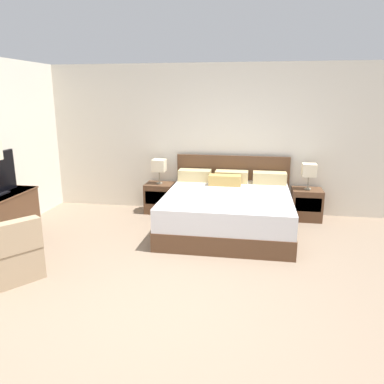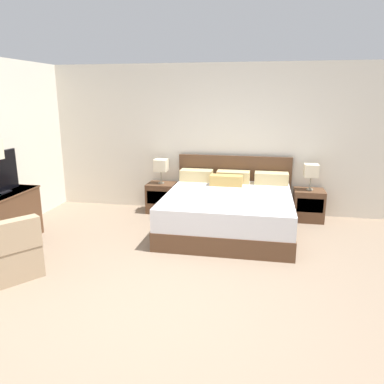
{
  "view_description": "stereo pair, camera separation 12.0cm",
  "coord_description": "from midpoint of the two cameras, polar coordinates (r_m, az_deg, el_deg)",
  "views": [
    {
      "loc": [
        0.79,
        -3.29,
        2.12
      ],
      "look_at": [
        -0.09,
        1.94,
        0.75
      ],
      "focal_mm": 35.0,
      "sensor_mm": 36.0,
      "label": 1
    },
    {
      "loc": [
        0.91,
        -3.27,
        2.12
      ],
      "look_at": [
        -0.09,
        1.94,
        0.75
      ],
      "focal_mm": 35.0,
      "sensor_mm": 36.0,
      "label": 2
    }
  ],
  "objects": [
    {
      "name": "bed",
      "position": [
        6.05,
        6.14,
        -2.76
      ],
      "size": [
        2.05,
        2.11,
        1.06
      ],
      "color": "brown",
      "rests_on": "ground"
    },
    {
      "name": "table_lamp_right",
      "position": [
        6.7,
        18.2,
        3.06
      ],
      "size": [
        0.23,
        0.23,
        0.45
      ],
      "color": "gray",
      "rests_on": "nightstand_right"
    },
    {
      "name": "armchair_by_window",
      "position": [
        5.0,
        -25.95,
        -8.59
      ],
      "size": [
        0.96,
        0.95,
        0.76
      ],
      "color": "#9E8466",
      "rests_on": "ground"
    },
    {
      "name": "wall_back",
      "position": [
        6.93,
        3.76,
        8.01
      ],
      "size": [
        7.27,
        0.06,
        2.68
      ],
      "primitive_type": "cube",
      "color": "silver",
      "rests_on": "ground"
    },
    {
      "name": "dresser",
      "position": [
        6.06,
        -26.21,
        -3.58
      ],
      "size": [
        0.55,
        1.1,
        0.77
      ],
      "color": "brown",
      "rests_on": "ground"
    },
    {
      "name": "nightstand_right",
      "position": [
        6.84,
        17.81,
        -1.91
      ],
      "size": [
        0.51,
        0.44,
        0.54
      ],
      "color": "brown",
      "rests_on": "ground"
    },
    {
      "name": "ground_plane",
      "position": [
        4.0,
        -3.3,
        -17.59
      ],
      "size": [
        10.58,
        10.58,
        0.0
      ],
      "primitive_type": "plane",
      "color": "#84705B"
    },
    {
      "name": "nightstand_left",
      "position": [
        7.01,
        -4.16,
        -0.84
      ],
      "size": [
        0.51,
        0.44,
        0.54
      ],
      "color": "brown",
      "rests_on": "ground"
    },
    {
      "name": "table_lamp_left",
      "position": [
        6.87,
        -4.25,
        4.03
      ],
      "size": [
        0.23,
        0.23,
        0.45
      ],
      "color": "gray",
      "rests_on": "nightstand_left"
    }
  ]
}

